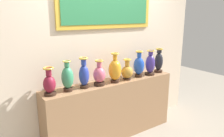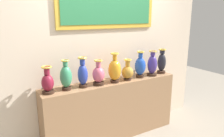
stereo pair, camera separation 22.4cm
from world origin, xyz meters
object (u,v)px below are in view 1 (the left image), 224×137
(vase_cobalt, at_px, (84,74))
(vase_amber, at_px, (115,70))
(vase_jade, at_px, (67,78))
(vase_rose, at_px, (99,75))
(vase_ochre, at_px, (127,71))
(vase_sapphire, at_px, (139,65))
(vase_indigo, at_px, (150,64))
(vase_onyx, at_px, (159,61))
(vase_burgundy, at_px, (49,84))

(vase_cobalt, distance_m, vase_amber, 0.48)
(vase_amber, bearing_deg, vase_cobalt, 175.98)
(vase_jade, bearing_deg, vase_rose, -3.20)
(vase_rose, xyz_separation_m, vase_ochre, (0.48, -0.01, -0.02))
(vase_sapphire, bearing_deg, vase_indigo, -3.03)
(vase_sapphire, relative_size, vase_onyx, 1.02)
(vase_burgundy, distance_m, vase_rose, 0.69)
(vase_burgundy, height_order, vase_jade, vase_jade)
(vase_jade, height_order, vase_indigo, vase_indigo)
(vase_burgundy, height_order, vase_indigo, vase_indigo)
(vase_burgundy, distance_m, vase_indigo, 1.64)
(vase_rose, distance_m, vase_amber, 0.25)
(vase_sapphire, distance_m, vase_onyx, 0.47)
(vase_amber, xyz_separation_m, vase_indigo, (0.70, 0.01, -0.01))
(vase_burgundy, xyz_separation_m, vase_rose, (0.69, -0.02, 0.00))
(vase_burgundy, bearing_deg, vase_cobalt, -0.48)
(vase_ochre, bearing_deg, vase_onyx, 3.35)
(vase_burgundy, bearing_deg, vase_amber, -2.27)
(vase_onyx, bearing_deg, vase_jade, -179.94)
(vase_sapphire, height_order, vase_indigo, vase_sapphire)
(vase_rose, bearing_deg, vase_cobalt, 176.48)
(vase_jade, relative_size, vase_amber, 0.92)
(vase_ochre, bearing_deg, vase_cobalt, 177.68)
(vase_rose, xyz_separation_m, vase_onyx, (1.19, 0.03, 0.04))
(vase_rose, relative_size, vase_amber, 0.82)
(vase_ochre, height_order, vase_sapphire, vase_sapphire)
(vase_cobalt, relative_size, vase_indigo, 1.03)
(vase_cobalt, xyz_separation_m, vase_onyx, (1.41, 0.01, 0.00))
(vase_cobalt, height_order, vase_rose, vase_cobalt)
(vase_ochre, distance_m, vase_indigo, 0.48)
(vase_amber, height_order, vase_onyx, vase_amber)
(vase_jade, distance_m, vase_amber, 0.71)
(vase_jade, relative_size, vase_indigo, 0.99)
(vase_onyx, bearing_deg, vase_sapphire, -176.73)
(vase_indigo, xyz_separation_m, vase_onyx, (0.24, 0.04, 0.01))
(vase_amber, xyz_separation_m, vase_ochre, (0.23, 0.00, -0.06))
(vase_ochre, bearing_deg, vase_jade, 177.54)
(vase_ochre, height_order, vase_onyx, vase_onyx)
(vase_burgundy, xyz_separation_m, vase_jade, (0.24, 0.01, 0.03))
(vase_amber, xyz_separation_m, vase_onyx, (0.94, 0.05, 0.00))
(vase_jade, xyz_separation_m, vase_amber, (0.70, -0.04, 0.01))
(vase_jade, distance_m, vase_sapphire, 1.18)
(vase_amber, height_order, vase_indigo, vase_amber)
(vase_amber, distance_m, vase_ochre, 0.23)
(vase_jade, xyz_separation_m, vase_indigo, (1.41, -0.04, 0.00))
(vase_rose, distance_m, vase_ochre, 0.48)
(vase_jade, xyz_separation_m, vase_sapphire, (1.18, -0.02, 0.01))
(vase_ochre, xyz_separation_m, vase_onyx, (0.71, 0.04, 0.06))
(vase_burgundy, relative_size, vase_sapphire, 0.84)
(vase_onyx, bearing_deg, vase_ochre, -176.65)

